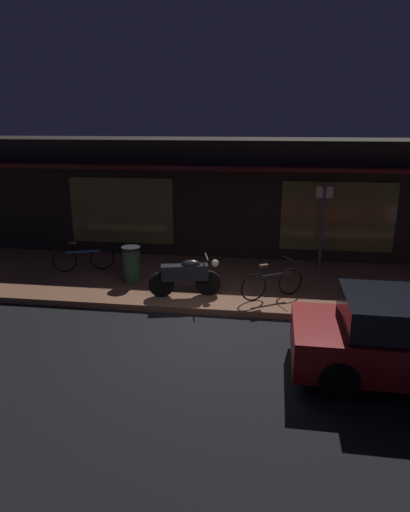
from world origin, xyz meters
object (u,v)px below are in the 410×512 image
sign_post (322,221)px  bicycle_parked (272,283)px  motorcycle (186,276)px  bicycle_extra (83,258)px  trash_bin (131,264)px

sign_post → bicycle_parked: bearing=-118.6°
motorcycle → bicycle_extra: motorcycle is taller
motorcycle → bicycle_extra: bearing=155.5°
motorcycle → bicycle_parked: size_ratio=1.17×
trash_bin → bicycle_parked: bearing=-9.8°
motorcycle → trash_bin: size_ratio=1.81×
motorcycle → trash_bin: motorcycle is taller
sign_post → trash_bin: bearing=-159.9°
bicycle_parked → bicycle_extra: (-5.15, 1.29, 0.00)m
motorcycle → sign_post: size_ratio=0.70×
sign_post → trash_bin: sign_post is taller
motorcycle → bicycle_parked: 2.02m
bicycle_parked → trash_bin: bearing=170.2°
sign_post → trash_bin: 5.28m
motorcycle → bicycle_parked: (2.02, 0.14, -0.14)m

